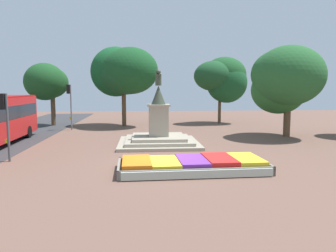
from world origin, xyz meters
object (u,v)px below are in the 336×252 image
traffic_light_mid_block (5,115)px  statue_monument (159,133)px  flower_planter (193,165)px  traffic_light_far_corner (70,99)px

traffic_light_mid_block → statue_monument: bearing=29.5°
flower_planter → traffic_light_mid_block: size_ratio=1.95×
statue_monument → traffic_light_far_corner: bearing=132.1°
flower_planter → statue_monument: bearing=99.5°
statue_monument → flower_planter: bearing=-80.5°
flower_planter → traffic_light_far_corner: traffic_light_far_corner is taller
flower_planter → traffic_light_far_corner: 17.86m
statue_monument → traffic_light_mid_block: 9.25m
flower_planter → traffic_light_mid_block: bearing=163.7°
traffic_light_far_corner → flower_planter: bearing=-60.7°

